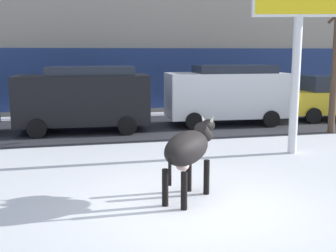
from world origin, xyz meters
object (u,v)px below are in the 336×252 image
car_white_van (227,93)px  pedestrian_by_cars (62,97)px  cow_black (189,149)px  car_yellow_hatchback (328,98)px  pedestrian_far_left (228,94)px  car_black_van (83,97)px

car_white_van → pedestrian_by_cars: 7.10m
cow_black → car_yellow_hatchback: size_ratio=0.47×
cow_black → car_yellow_hatchback: bearing=44.4°
cow_black → pedestrian_by_cars: 11.56m
car_white_van → pedestrian_far_left: 3.53m
pedestrian_far_left → pedestrian_by_cars: bearing=180.0°
car_white_van → pedestrian_far_left: (1.33, 3.25, -0.36)m
car_black_van → car_white_van: same height
car_black_van → car_white_van: 5.52m
cow_black → pedestrian_far_left: bearing=65.6°
pedestrian_by_cars → pedestrian_far_left: 7.63m
cow_black → pedestrian_far_left: 12.39m
car_black_van → pedestrian_by_cars: (-0.80, 3.61, -0.36)m
pedestrian_by_cars → pedestrian_far_left: bearing=0.0°
car_white_van → pedestrian_far_left: size_ratio=2.71×
pedestrian_by_cars → car_yellow_hatchback: bearing=-15.9°
car_yellow_hatchback → pedestrian_by_cars: 11.31m
cow_black → pedestrian_by_cars: size_ratio=0.97×
car_yellow_hatchback → pedestrian_by_cars: car_yellow_hatchback is taller
cow_black → car_black_van: (-1.72, 7.67, 0.25)m
cow_black → car_black_van: size_ratio=0.36×
car_white_van → pedestrian_by_cars: bearing=152.7°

